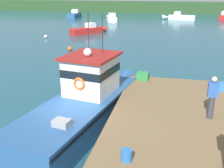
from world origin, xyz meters
The scene contains 14 objects.
ground_plane centered at (0.00, 0.00, 0.00)m, with size 200.00×200.00×0.00m, color #1E4C5B.
dock centered at (4.80, 0.00, 1.07)m, with size 6.00×9.00×1.20m.
main_fishing_boat centered at (0.30, 0.87, 1.01)m, with size 3.94×9.97×4.80m.
crate_single_far centered at (2.52, 3.90, 1.40)m, with size 0.60×0.44×0.41m, color #2D8442.
crate_stack_mid_dock centered at (6.13, 3.03, 1.40)m, with size 0.60×0.44×0.40m, color #3370B2.
bait_bucket centered at (2.91, -3.45, 1.37)m, with size 0.32×0.32×0.34m, color #2866B2.
deckhand_by_the_boat centered at (5.50, -0.10, 2.06)m, with size 0.36×0.22×1.63m.
moored_boat_outer_mooring centered at (-7.21, 25.48, 0.47)m, with size 4.19×4.92×1.38m.
moored_boat_far_right centered at (-15.95, 44.56, 0.55)m, with size 1.88×6.36×1.60m.
moored_boat_near_channel centered at (4.73, 44.93, 0.52)m, with size 6.08×2.01×1.52m.
moored_boat_off_the_point centered at (-7.21, 39.70, 0.52)m, with size 2.97×6.01×1.51m.
mooring_buoy_spare_mooring centered at (-11.20, 20.94, 0.20)m, with size 0.41×0.41×0.41m, color silver.
mooring_buoy_inshore centered at (-5.79, 14.84, 0.22)m, with size 0.45×0.45×0.45m, color #EA5B19.
far_shoreline centered at (0.00, 62.00, 1.20)m, with size 120.00×8.00×2.40m, color #284723.
Camera 1 is at (3.97, -10.08, 5.84)m, focal length 44.50 mm.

